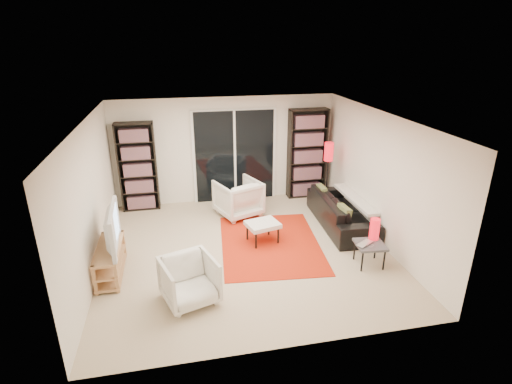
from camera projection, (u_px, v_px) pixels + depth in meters
floor at (246, 250)px, 7.25m from camera, size 5.00×5.00×0.00m
wall_back at (226, 150)px, 9.09m from camera, size 5.00×0.02×2.40m
wall_front at (285, 265)px, 4.54m from camera, size 5.00×0.02×2.40m
wall_left at (91, 200)px, 6.34m from camera, size 0.02×5.00×2.40m
wall_right at (380, 179)px, 7.29m from camera, size 0.02×5.00×2.40m
ceiling at (245, 118)px, 6.38m from camera, size 5.00×5.00×0.02m
sliding_door at (235, 156)px, 9.15m from camera, size 1.92×0.08×2.16m
bookshelf_left at (138, 167)px, 8.65m from camera, size 0.80×0.30×1.95m
bookshelf_right at (307, 154)px, 9.35m from camera, size 0.90×0.30×2.10m
tv_stand at (110, 260)px, 6.43m from camera, size 0.37×1.16×0.50m
tv at (107, 229)px, 6.22m from camera, size 0.21×1.14×0.65m
rug at (270, 243)px, 7.48m from camera, size 2.02×2.59×0.01m
sofa at (341, 211)px, 8.11m from camera, size 0.94×2.18×0.63m
armchair_back at (238, 198)px, 8.55m from camera, size 1.09×1.11×0.79m
armchair_front at (189, 281)px, 5.75m from camera, size 0.92×0.94×0.68m
ottoman at (263, 225)px, 7.42m from camera, size 0.67×0.60×0.40m
side_table at (370, 246)px, 6.67m from camera, size 0.51×0.51×0.40m
laptop at (367, 245)px, 6.59m from camera, size 0.39×0.35×0.03m
table_lamp at (375, 229)px, 6.75m from camera, size 0.17×0.17×0.37m
floor_lamp at (328, 158)px, 8.71m from camera, size 0.22×0.22×1.49m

